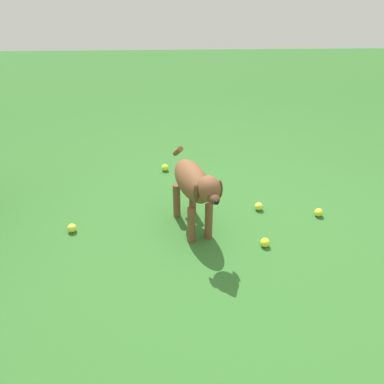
# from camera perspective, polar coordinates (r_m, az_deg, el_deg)

# --- Properties ---
(ground) EXTENTS (14.00, 14.00, 0.00)m
(ground) POSITION_cam_1_polar(r_m,az_deg,el_deg) (2.82, 4.21, -7.14)
(ground) COLOR #2D6026
(dog) EXTENTS (0.83, 0.37, 0.59)m
(dog) POSITION_cam_1_polar(r_m,az_deg,el_deg) (2.71, 0.36, 1.04)
(dog) COLOR brown
(dog) RESTS_ON ground
(tennis_ball_0) EXTENTS (0.07, 0.07, 0.07)m
(tennis_ball_0) POSITION_cam_1_polar(r_m,az_deg,el_deg) (3.01, -17.24, -5.09)
(tennis_ball_0) COLOR #CBD93C
(tennis_ball_0) RESTS_ON ground
(tennis_ball_1) EXTENTS (0.07, 0.07, 0.07)m
(tennis_ball_1) POSITION_cam_1_polar(r_m,az_deg,el_deg) (3.21, 18.12, -2.87)
(tennis_ball_1) COLOR yellow
(tennis_ball_1) RESTS_ON ground
(tennis_ball_2) EXTENTS (0.07, 0.07, 0.07)m
(tennis_ball_2) POSITION_cam_1_polar(r_m,az_deg,el_deg) (3.72, -3.99, 3.59)
(tennis_ball_2) COLOR #CAE32C
(tennis_ball_2) RESTS_ON ground
(tennis_ball_3) EXTENTS (0.07, 0.07, 0.07)m
(tennis_ball_3) POSITION_cam_1_polar(r_m,az_deg,el_deg) (2.79, 10.68, -7.31)
(tennis_ball_3) COLOR yellow
(tennis_ball_3) RESTS_ON ground
(tennis_ball_4) EXTENTS (0.07, 0.07, 0.07)m
(tennis_ball_4) POSITION_cam_1_polar(r_m,az_deg,el_deg) (3.17, 9.79, -2.10)
(tennis_ball_4) COLOR #CAD93F
(tennis_ball_4) RESTS_ON ground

